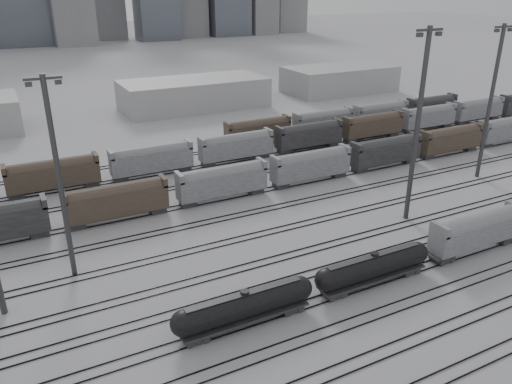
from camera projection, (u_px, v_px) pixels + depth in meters
name	position (u px, v px, depth m)	size (l,w,h in m)	color
ground	(400.00, 280.00, 59.47)	(900.00, 900.00, 0.00)	#BCBCC1
tracks	(318.00, 222.00, 73.78)	(220.00, 71.50, 0.16)	black
tank_car_a	(245.00, 306.00, 50.91)	(15.86, 2.64, 3.92)	black
tank_car_b	(373.00, 267.00, 57.95)	(15.94, 2.66, 3.94)	black
hopper_car_a	(477.00, 229.00, 64.78)	(14.51, 2.88, 5.19)	black
light_mast_b	(59.00, 176.00, 55.76)	(3.86, 0.62, 24.10)	#39393C
light_mast_c	(418.00, 123.00, 69.49)	(4.43, 0.71, 27.67)	#39393C
light_mast_d	(491.00, 100.00, 85.87)	(4.27, 0.68, 26.68)	#39393C
bg_string_near	(311.00, 167.00, 87.98)	(151.00, 3.00, 5.60)	gray
bg_string_mid	(309.00, 136.00, 105.32)	(151.00, 3.00, 5.60)	black
bg_string_far	(352.00, 118.00, 119.27)	(66.00, 3.00, 5.60)	#4C3D30
warehouse_mid	(194.00, 94.00, 139.99)	(40.00, 18.00, 8.00)	#ADADB0
warehouse_right	(339.00, 79.00, 161.11)	(35.00, 18.00, 8.00)	#ADADB0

